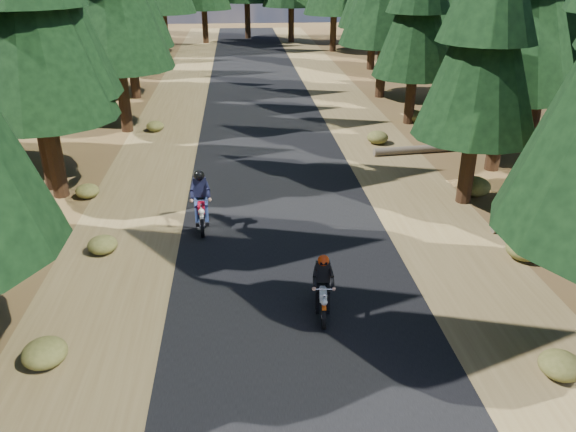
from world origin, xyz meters
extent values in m
plane|color=#4A301A|center=(0.00, 0.00, 0.00)|extent=(120.00, 120.00, 0.00)
cube|color=black|center=(0.00, 5.00, 0.01)|extent=(6.00, 100.00, 0.01)
cube|color=brown|center=(-4.60, 5.00, 0.00)|extent=(3.20, 100.00, 0.01)
cube|color=brown|center=(4.60, 5.00, 0.00)|extent=(3.20, 100.00, 0.01)
cylinder|color=black|center=(-7.26, 6.17, 2.67)|extent=(0.51, 0.51, 5.34)
cone|color=black|center=(-7.26, 6.17, 6.01)|extent=(4.54, 4.54, 6.68)
cylinder|color=black|center=(6.06, 4.48, 2.26)|extent=(0.48, 0.48, 4.52)
cone|color=black|center=(6.06, 4.48, 5.08)|extent=(3.84, 3.84, 5.65)
cylinder|color=black|center=(-7.70, 6.96, 3.21)|extent=(0.56, 0.56, 6.43)
cylinder|color=black|center=(8.28, 7.39, 2.92)|extent=(0.53, 0.53, 5.84)
cylinder|color=black|center=(11.21, 10.34, 3.22)|extent=(0.56, 0.56, 6.43)
cylinder|color=black|center=(-6.35, 13.89, 2.86)|extent=(0.53, 0.53, 5.72)
cylinder|color=black|center=(6.98, 14.07, 2.25)|extent=(0.48, 0.48, 4.51)
cone|color=black|center=(6.98, 14.07, 5.07)|extent=(3.83, 3.83, 5.64)
cylinder|color=black|center=(-9.76, 16.85, 3.18)|extent=(0.55, 0.55, 6.37)
cylinder|color=black|center=(10.48, 16.81, 3.24)|extent=(0.56, 0.56, 6.47)
cylinder|color=black|center=(-7.00, 20.76, 2.82)|extent=(0.53, 0.53, 5.64)
cylinder|color=black|center=(6.93, 19.74, 2.91)|extent=(0.53, 0.53, 5.83)
cylinder|color=black|center=(-10.86, 23.22, 2.72)|extent=(0.52, 0.52, 5.45)
cylinder|color=black|center=(11.52, 24.15, 2.31)|extent=(0.48, 0.48, 4.61)
cylinder|color=black|center=(-8.12, 27.46, 2.21)|extent=(0.48, 0.48, 4.42)
cylinder|color=black|center=(8.34, 28.41, 2.88)|extent=(0.53, 0.53, 5.76)
cylinder|color=black|center=(-11.79, 32.77, 2.37)|extent=(0.49, 0.49, 4.75)
cylinder|color=black|center=(13.03, 32.09, 2.83)|extent=(0.53, 0.53, 5.66)
cylinder|color=black|center=(-13.00, 22.00, 3.20)|extent=(0.56, 0.56, 6.40)
cylinder|color=black|center=(13.00, 26.00, 3.00)|extent=(0.54, 0.54, 6.00)
cylinder|color=black|center=(15.00, 18.00, 2.80)|extent=(0.52, 0.52, 5.60)
cylinder|color=black|center=(-7.00, 37.00, 3.20)|extent=(0.56, 0.56, 6.40)
cylinder|color=black|center=(7.00, 37.00, 3.00)|extent=(0.54, 0.54, 6.00)
cylinder|color=black|center=(-10.00, 40.00, 3.40)|extent=(0.57, 0.57, 6.80)
cylinder|color=black|center=(10.00, 40.00, 3.20)|extent=(0.56, 0.56, 6.40)
cylinder|color=black|center=(-4.00, 43.00, 3.00)|extent=(0.54, 0.54, 6.00)
cylinder|color=black|center=(4.00, 43.00, 3.20)|extent=(0.56, 0.56, 6.40)
cylinder|color=black|center=(0.00, 46.00, 3.40)|extent=(0.57, 0.57, 6.80)
cylinder|color=black|center=(-13.00, 36.00, 2.80)|extent=(0.52, 0.52, 5.60)
cylinder|color=black|center=(13.00, 36.00, 3.00)|extent=(0.54, 0.54, 6.00)
cylinder|color=#4C4233|center=(6.72, 9.61, 0.16)|extent=(5.08, 0.89, 0.32)
cylinder|color=#4C4233|center=(8.34, 2.35, 0.12)|extent=(4.60, 0.62, 0.24)
ellipsoid|color=#474C1E|center=(-5.02, 1.95, 0.24)|extent=(0.80, 0.80, 0.48)
ellipsoid|color=#474C1E|center=(-5.18, -2.66, 0.26)|extent=(0.88, 0.88, 0.53)
ellipsoid|color=#474C1E|center=(7.30, 14.29, 0.29)|extent=(0.96, 0.96, 0.57)
ellipsoid|color=#474C1E|center=(4.75, -3.89, 0.25)|extent=(0.82, 0.82, 0.49)
ellipsoid|color=#474C1E|center=(-5.07, 13.73, 0.24)|extent=(0.80, 0.80, 0.48)
ellipsoid|color=#474C1E|center=(-6.34, 5.94, 0.23)|extent=(0.77, 0.77, 0.46)
ellipsoid|color=#474C1E|center=(6.23, 0.61, 0.29)|extent=(0.97, 0.97, 0.58)
ellipsoid|color=#474C1E|center=(4.72, 10.98, 0.27)|extent=(0.91, 0.91, 0.55)
ellipsoid|color=#474C1E|center=(6.63, 5.01, 0.32)|extent=(1.05, 1.05, 0.63)
cube|color=black|center=(0.51, -1.45, 0.97)|extent=(0.34, 0.22, 0.46)
sphere|color=#AC2A06|center=(0.51, -1.45, 1.30)|extent=(0.28, 0.28, 0.26)
cube|color=black|center=(-2.40, 3.30, 1.18)|extent=(0.40, 0.26, 0.56)
sphere|color=black|center=(-2.40, 3.30, 1.59)|extent=(0.33, 0.33, 0.31)
camera|label=1|loc=(-1.20, -11.92, 7.33)|focal=35.00mm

